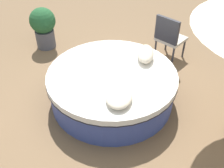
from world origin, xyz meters
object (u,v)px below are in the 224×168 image
object	(u,v)px
patio_chair	(169,36)
planter	(43,26)
throw_pillow_0	(119,96)
round_bed	(112,86)
throw_pillow_1	(146,54)

from	to	relation	value
patio_chair	planter	world-z (taller)	patio_chair
throw_pillow_0	patio_chair	xyz separation A→B (m)	(-2.07, 0.80, -0.10)
patio_chair	planter	xyz separation A→B (m)	(-0.16, -2.72, -0.04)
round_bed	patio_chair	bearing A→B (deg)	145.70
planter	throw_pillow_1	bearing A→B (deg)	63.78
round_bed	throw_pillow_0	size ratio (longest dim) A/B	3.89
throw_pillow_0	planter	bearing A→B (deg)	-139.42
throw_pillow_1	planter	size ratio (longest dim) A/B	0.58
throw_pillow_1	patio_chair	xyz separation A→B (m)	(-0.95, 0.46, -0.13)
throw_pillow_0	throw_pillow_1	distance (m)	1.18
throw_pillow_0	planter	world-z (taller)	planter
round_bed	planter	size ratio (longest dim) A/B	2.35
throw_pillow_1	throw_pillow_0	bearing A→B (deg)	-16.89
throw_pillow_0	throw_pillow_1	size ratio (longest dim) A/B	1.04
patio_chair	round_bed	bearing A→B (deg)	-88.72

